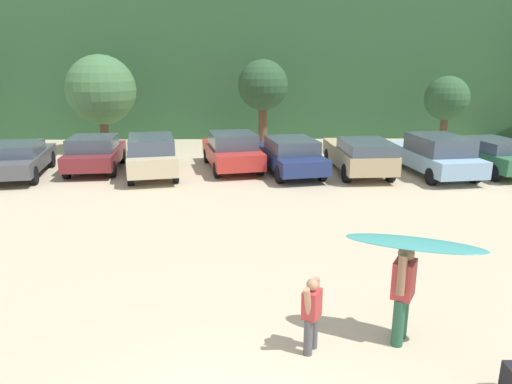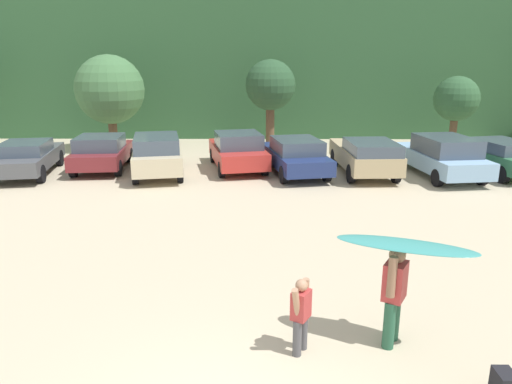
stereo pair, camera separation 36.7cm
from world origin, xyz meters
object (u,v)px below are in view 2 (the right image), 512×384
parked_car_champagne (157,153)px  parked_car_navy (295,155)px  parked_car_red (238,150)px  surfboard_teal (406,245)px  parked_car_tan (365,155)px  parked_car_forest_green (497,155)px  parked_car_maroon (102,152)px  parked_car_dark_gray (28,157)px  parked_car_sky_blue (442,156)px  person_child (301,312)px  person_adult (394,290)px

parked_car_champagne → parked_car_navy: (5.40, 0.24, -0.10)m
parked_car_red → surfboard_teal: surfboard_teal is taller
parked_car_champagne → parked_car_tan: bearing=-101.2°
parked_car_forest_green → parked_car_champagne: bearing=79.0°
parked_car_champagne → parked_car_maroon: bearing=58.9°
parked_car_dark_gray → parked_car_sky_blue: 16.06m
parked_car_tan → parked_car_sky_blue: 2.90m
parked_car_dark_gray → parked_car_tan: parked_car_tan is taller
parked_car_maroon → person_child: bearing=-156.2°
surfboard_teal → parked_car_dark_gray: bearing=-25.3°
parked_car_maroon → surfboard_teal: 15.12m
parked_car_tan → parked_car_red: bearing=76.2°
person_child → surfboard_teal: bearing=-141.6°
parked_car_sky_blue → parked_car_tan: bearing=78.1°
parked_car_dark_gray → surfboard_teal: surfboard_teal is taller
parked_car_champagne → person_child: (4.65, -11.73, -0.15)m
parked_car_maroon → parked_car_navy: (7.84, -0.61, 0.01)m
parked_car_dark_gray → parked_car_navy: 10.46m
parked_car_red → parked_car_tan: (5.02, -0.95, 0.02)m
parked_car_navy → person_adult: (0.72, -11.72, 0.18)m
parked_car_champagne → parked_car_forest_green: (13.34, 0.28, -0.11)m
parked_car_maroon → person_child: (7.10, -12.58, -0.05)m
parked_car_sky_blue → parked_car_maroon: bearing=78.3°
parked_car_dark_gray → parked_car_champagne: bearing=-99.1°
parked_car_forest_green → surfboard_teal: size_ratio=2.11×
parked_car_dark_gray → parked_car_champagne: (5.06, 0.06, 0.14)m
parked_car_maroon → parked_car_forest_green: size_ratio=0.90×
parked_car_dark_gray → parked_car_champagne: 5.06m
person_adult → parked_car_maroon: bearing=-25.2°
parked_car_navy → person_adult: size_ratio=2.94×
parked_car_forest_green → person_child: 14.82m
parked_car_maroon → person_adult: person_adult is taller
parked_car_forest_green → person_child: parked_car_forest_green is taller
parked_car_sky_blue → parked_car_navy: bearing=78.6°
parked_car_red → parked_car_sky_blue: (7.91, -1.18, 0.03)m
parked_car_red → person_adult: 12.87m
person_adult → surfboard_teal: size_ratio=0.76×
parked_car_red → parked_car_sky_blue: parked_car_sky_blue is taller
parked_car_forest_green → parked_car_sky_blue: bearing=88.0°
person_child → parked_car_maroon: bearing=-30.5°
parked_car_champagne → parked_car_navy: size_ratio=0.98×
parked_car_forest_green → person_child: size_ratio=3.72×
parked_car_navy → parked_car_champagne: bearing=81.1°
parked_car_champagne → parked_car_sky_blue: 11.00m
parked_car_champagne → surfboard_teal: 13.10m
parked_car_sky_blue → parked_car_forest_green: parked_car_sky_blue is taller
parked_car_dark_gray → parked_car_tan: 13.17m
parked_car_forest_green → person_adult: person_adult is taller
parked_car_forest_green → surfboard_teal: 13.79m
parked_car_red → parked_car_sky_blue: bearing=-110.6°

